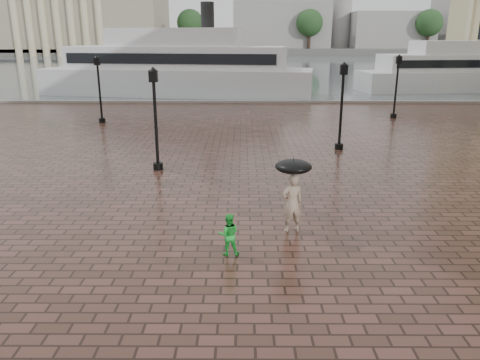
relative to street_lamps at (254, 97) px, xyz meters
The scene contains 13 objects.
ground 17.72m from the street_lamps, 85.10° to the right, with size 300.00×300.00×0.00m, color #362118.
harbour_water 74.55m from the street_lamps, 88.85° to the left, with size 240.00×240.00×0.00m, color #495458.
quay_edge 14.76m from the street_lamps, 84.09° to the left, with size 80.00×0.60×0.30m, color slate.
far_shore 142.51m from the street_lamps, 89.40° to the left, with size 300.00×60.00×2.00m, color #4C4C47.
museum 138.40m from the street_lamps, 112.83° to the left, with size 57.00×32.50×26.00m.
distant_skyline 141.67m from the street_lamps, 69.46° to the left, with size 102.50×22.00×33.00m.
far_trees 120.72m from the street_lamps, 89.29° to the left, with size 188.00×8.00×13.50m.
street_lamps is the anchor object (origin of this frame).
adult_pedestrian 14.60m from the street_lamps, 86.63° to the right, with size 0.67×0.44×1.84m, color tan.
child_pedestrian 16.27m from the street_lamps, 93.70° to the right, with size 0.58×0.45×1.20m, color green.
ferry_near 21.95m from the street_lamps, 109.44° to the left, with size 27.92×10.72×8.93m.
ferry_far 33.77m from the street_lamps, 46.61° to the left, with size 22.58×7.90×7.25m.
umbrella 14.54m from the street_lamps, 86.63° to the right, with size 1.10×1.10×1.18m.
Camera 1 is at (-2.17, -10.44, 5.81)m, focal length 35.00 mm.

